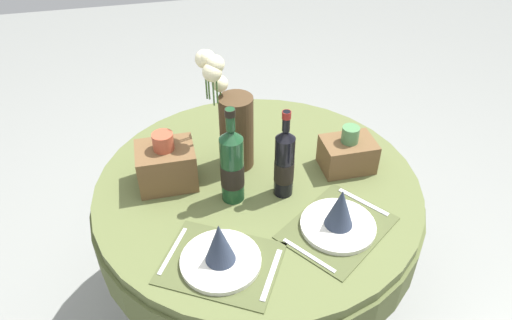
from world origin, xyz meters
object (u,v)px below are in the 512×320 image
dining_table (258,209)px  place_setting_left (220,253)px  flower_vase (232,121)px  woven_basket_side_left (166,164)px  place_setting_right (339,218)px  wine_bottle_centre (284,163)px  wine_bottle_left (232,166)px  woven_basket_side_right (348,153)px

dining_table → place_setting_left: place_setting_left is taller
dining_table → flower_vase: flower_vase is taller
woven_basket_side_left → place_setting_left: bearing=-73.9°
place_setting_right → woven_basket_side_left: 0.62m
flower_vase → wine_bottle_centre: flower_vase is taller
flower_vase → wine_bottle_left: (-0.04, -0.18, -0.05)m
woven_basket_side_right → wine_bottle_centre: bearing=-162.5°
dining_table → flower_vase: (-0.06, 0.12, 0.32)m
wine_bottle_left → woven_basket_side_right: wine_bottle_left is taller
place_setting_right → wine_bottle_left: (-0.30, 0.22, 0.09)m
dining_table → place_setting_left: (-0.19, -0.33, 0.18)m
flower_vase → woven_basket_side_left: 0.27m
wine_bottle_left → wine_bottle_centre: wine_bottle_left is taller
wine_bottle_centre → woven_basket_side_right: 0.29m
dining_table → place_setting_right: bearing=-54.4°
wine_bottle_left → woven_basket_side_right: size_ratio=1.89×
place_setting_left → place_setting_right: bearing=8.3°
place_setting_left → woven_basket_side_left: size_ratio=2.04×
wine_bottle_centre → woven_basket_side_left: bearing=159.1°
dining_table → wine_bottle_centre: bearing=-43.8°
flower_vase → place_setting_left: bearing=-105.6°
place_setting_right → woven_basket_side_right: (0.14, 0.29, 0.02)m
dining_table → wine_bottle_left: wine_bottle_left is taller
wine_bottle_left → woven_basket_side_left: bearing=147.7°
wine_bottle_left → flower_vase: bearing=78.6°
flower_vase → woven_basket_side_right: 0.44m
wine_bottle_left → woven_basket_side_left: wine_bottle_left is taller
dining_table → woven_basket_side_right: woven_basket_side_right is taller
place_setting_right → wine_bottle_centre: bearing=121.1°
dining_table → place_setting_right: (0.20, -0.27, 0.18)m
place_setting_right → wine_bottle_left: bearing=143.6°
dining_table → woven_basket_side_right: bearing=2.3°
place_setting_right → woven_basket_side_right: bearing=63.9°
place_setting_left → wine_bottle_left: bearing=71.7°
woven_basket_side_right → flower_vase: bearing=164.6°
wine_bottle_left → wine_bottle_centre: (0.17, -0.01, -0.01)m
woven_basket_side_right → dining_table: bearing=-177.7°
dining_table → wine_bottle_centre: wine_bottle_centre is taller
place_setting_left → woven_basket_side_left: bearing=106.1°
flower_vase → wine_bottle_left: bearing=-101.4°
wine_bottle_centre → dining_table: bearing=136.2°
dining_table → wine_bottle_centre: 0.28m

